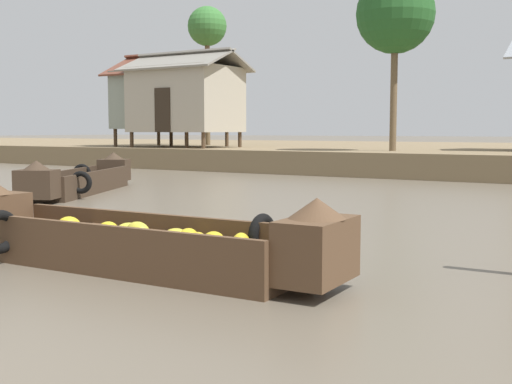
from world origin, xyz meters
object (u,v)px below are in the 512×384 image
object	(u,v)px
banana_boat	(130,240)
palm_tree_near	(207,29)
stilt_house_mid_left	(186,98)
cargo_boat_upstream	(82,180)
palm_tree_mid	(395,15)
stilt_house_left	(171,99)

from	to	relation	value
banana_boat	palm_tree_near	world-z (taller)	palm_tree_near
banana_boat	stilt_house_mid_left	xyz separation A→B (m)	(-12.24, 16.82, 2.59)
banana_boat	palm_tree_near	distance (m)	25.59
cargo_boat_upstream	palm_tree_mid	distance (m)	12.68
stilt_house_mid_left	palm_tree_mid	world-z (taller)	palm_tree_mid
banana_boat	cargo_boat_upstream	world-z (taller)	cargo_boat_upstream
banana_boat	palm_tree_near	xyz separation A→B (m)	(-13.84, 20.63, 6.13)
stilt_house_mid_left	palm_tree_mid	bearing A→B (deg)	-0.19
cargo_boat_upstream	palm_tree_mid	xyz separation A→B (m)	(4.22, 10.74, 5.25)
stilt_house_left	stilt_house_mid_left	bearing A→B (deg)	-26.60
stilt_house_mid_left	palm_tree_mid	xyz separation A→B (m)	(9.27, -0.03, 2.66)
palm_tree_mid	banana_boat	bearing A→B (deg)	-79.98
cargo_boat_upstream	palm_tree_near	world-z (taller)	palm_tree_near
cargo_boat_upstream	stilt_house_mid_left	xyz separation A→B (m)	(-5.05, 10.77, 2.59)
palm_tree_mid	palm_tree_near	bearing A→B (deg)	160.51
cargo_boat_upstream	palm_tree_near	size ratio (longest dim) A/B	0.81
stilt_house_left	stilt_house_mid_left	distance (m)	1.50
banana_boat	stilt_house_left	bearing A→B (deg)	127.83
stilt_house_left	palm_tree_mid	world-z (taller)	palm_tree_mid
stilt_house_mid_left	palm_tree_near	distance (m)	5.45
banana_boat	stilt_house_mid_left	bearing A→B (deg)	126.05
stilt_house_left	palm_tree_mid	bearing A→B (deg)	-3.79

